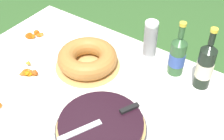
% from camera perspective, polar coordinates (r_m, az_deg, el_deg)
% --- Properties ---
extents(garden_table, '(1.48, 1.06, 0.68)m').
position_cam_1_polar(garden_table, '(1.54, -4.58, -6.63)').
color(garden_table, '#A87A47').
rests_on(garden_table, ground_plane).
extents(tablecloth, '(1.49, 1.07, 0.10)m').
position_cam_1_polar(tablecloth, '(1.50, -4.68, -5.34)').
color(tablecloth, white).
rests_on(tablecloth, garden_table).
extents(berry_tart, '(0.39, 0.39, 0.06)m').
position_cam_1_polar(berry_tart, '(1.34, -2.03, -10.27)').
color(berry_tart, '#38383D').
rests_on(berry_tart, tablecloth).
extents(serving_knife, '(0.18, 0.35, 0.01)m').
position_cam_1_polar(serving_knife, '(1.32, -0.93, -8.84)').
color(serving_knife, silver).
rests_on(serving_knife, berry_tart).
extents(bundt_cake, '(0.34, 0.34, 0.10)m').
position_cam_1_polar(bundt_cake, '(1.63, -4.51, 2.10)').
color(bundt_cake, tan).
rests_on(bundt_cake, tablecloth).
extents(cup_stack, '(0.07, 0.07, 0.21)m').
position_cam_1_polar(cup_stack, '(1.67, 7.03, 5.60)').
color(cup_stack, white).
rests_on(cup_stack, tablecloth).
extents(cider_bottle_green, '(0.08, 0.08, 0.30)m').
position_cam_1_polar(cider_bottle_green, '(1.58, 11.90, 2.66)').
color(cider_bottle_green, '#2D562D').
rests_on(cider_bottle_green, tablecloth).
extents(juice_bottle_red, '(0.08, 0.08, 0.33)m').
position_cam_1_polar(juice_bottle_red, '(1.53, 16.68, 0.81)').
color(juice_bottle_red, black).
rests_on(juice_bottle_red, tablecloth).
extents(snack_plate_left, '(0.20, 0.20, 0.07)m').
position_cam_1_polar(snack_plate_left, '(1.90, -13.88, 5.86)').
color(snack_plate_left, white).
rests_on(snack_plate_left, tablecloth).
extents(snack_plate_right, '(0.19, 0.19, 0.06)m').
position_cam_1_polar(snack_plate_right, '(1.65, -14.93, -0.31)').
color(snack_plate_right, white).
rests_on(snack_plate_right, tablecloth).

